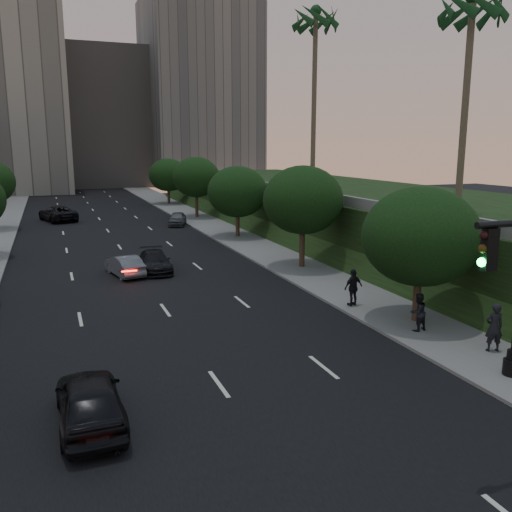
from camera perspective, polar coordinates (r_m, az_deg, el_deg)
name	(u,v)px	position (r m, az deg, el deg)	size (l,w,h in m)	color
ground	(276,464)	(14.83, 2.12, -21.03)	(160.00, 160.00, 0.00)	black
road_surface	(123,252)	(42.52, -13.84, 0.44)	(16.00, 140.00, 0.02)	black
sidewalk_right	(249,242)	(44.87, -0.75, 1.44)	(4.50, 140.00, 0.15)	slate
embankment	(384,216)	(48.16, 13.36, 4.14)	(18.00, 90.00, 4.00)	black
parapet_wall	(295,191)	(43.72, 4.17, 6.79)	(0.35, 90.00, 0.70)	slate
office_block_mid	(103,119)	(114.11, -15.81, 13.70)	(22.00, 18.00, 26.00)	gray
office_block_right	(199,93)	(111.75, -6.03, 16.68)	(20.00, 22.00, 36.00)	gray
tree_right_a	(421,237)	(25.04, 16.94, 1.97)	(5.20, 5.20, 6.24)	#38281C
tree_right_b	(303,200)	(35.14, 4.95, 5.88)	(5.20, 5.20, 6.74)	#38281C
tree_right_c	(237,192)	(47.18, -1.97, 6.77)	(5.20, 5.20, 6.24)	#38281C
tree_right_d	(196,177)	(60.53, -6.32, 8.24)	(5.20, 5.20, 6.74)	#38281C
tree_right_e	(168,175)	(75.14, -9.24, 8.43)	(5.20, 5.20, 6.24)	#38281C
palm_mid	(472,9)	(34.72, 21.82, 23.01)	(3.20, 3.20, 13.00)	#4C4233
palm_far	(316,22)	(47.45, 6.30, 23.27)	(3.20, 3.20, 15.50)	#4C4233
sedan_near_left	(90,400)	(16.85, -17.07, -14.31)	(1.83, 4.55, 1.55)	black
sedan_mid_left	(125,265)	(34.64, -13.66, -0.96)	(1.38, 3.96, 1.30)	slate
sedan_far_left	(58,213)	(61.70, -20.15, 4.22)	(2.74, 5.94, 1.65)	black
sedan_near_right	(155,262)	(35.32, -10.59, -0.58)	(1.85, 4.54, 1.32)	black
sedan_far_right	(177,219)	(55.42, -8.27, 3.90)	(1.61, 3.99, 1.36)	#505257
pedestrian_a	(494,327)	(22.93, 23.77, -6.89)	(0.70, 0.46, 1.92)	black
pedestrian_b	(418,312)	(24.30, 16.68, -5.68)	(0.81, 0.63, 1.66)	black
pedestrian_c	(353,287)	(27.29, 10.20, -3.26)	(1.09, 0.45, 1.86)	black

